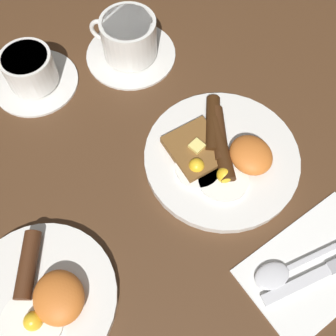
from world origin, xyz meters
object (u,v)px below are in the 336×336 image
object	(u,v)px
breakfast_plate_far	(42,298)
teacup_far	(31,72)
teacup_near	(129,41)
spoon	(283,271)
breakfast_plate_near	(222,155)
knife	(330,269)

from	to	relation	value
breakfast_plate_far	teacup_far	xyz separation A→B (m)	(0.36, -0.13, 0.02)
teacup_near	spoon	distance (m)	0.46
teacup_far	spoon	world-z (taller)	teacup_far
breakfast_plate_near	knife	size ratio (longest dim) A/B	1.28
teacup_near	knife	xyz separation A→B (m)	(-0.49, -0.05, -0.03)
breakfast_plate_far	spoon	xyz separation A→B (m)	(-0.14, -0.30, -0.00)
breakfast_plate_near	spoon	size ratio (longest dim) A/B	1.34
teacup_near	knife	size ratio (longest dim) A/B	0.86
breakfast_plate_near	teacup_near	size ratio (longest dim) A/B	1.49
breakfast_plate_near	teacup_far	size ratio (longest dim) A/B	1.63
teacup_far	knife	xyz separation A→B (m)	(-0.52, -0.23, -0.02)
teacup_far	spoon	xyz separation A→B (m)	(-0.49, -0.17, -0.02)
breakfast_plate_far	teacup_near	world-z (taller)	teacup_near
teacup_far	knife	world-z (taller)	teacup_far
breakfast_plate_near	teacup_far	world-z (taller)	teacup_far
breakfast_plate_far	spoon	size ratio (longest dim) A/B	1.14
breakfast_plate_near	teacup_far	distance (m)	0.36
teacup_far	teacup_near	bearing A→B (deg)	-99.33
teacup_near	teacup_far	world-z (taller)	teacup_near
spoon	breakfast_plate_far	bearing A→B (deg)	-17.36
breakfast_plate_far	knife	distance (m)	0.40
teacup_far	knife	bearing A→B (deg)	-156.18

